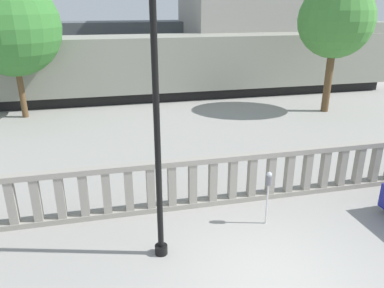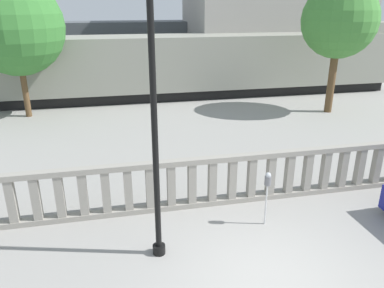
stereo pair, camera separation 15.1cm
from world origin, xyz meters
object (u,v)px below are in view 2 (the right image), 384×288
object	(u,v)px
train_near	(193,65)
train_far	(115,48)
lamppost	(152,55)
parking_meter	(268,184)
tree_right	(15,27)
tree_left	(340,21)

from	to	relation	value
train_near	train_far	size ratio (longest dim) A/B	1.09
lamppost	train_far	size ratio (longest dim) A/B	0.32
parking_meter	tree_right	distance (m)	13.53
train_near	train_far	bearing A→B (deg)	119.62
lamppost	parking_meter	size ratio (longest dim) A/B	5.07
parking_meter	tree_right	world-z (taller)	tree_right
tree_left	tree_right	bearing A→B (deg)	170.86
tree_left	lamppost	bearing A→B (deg)	-135.94
train_near	tree_right	size ratio (longest dim) A/B	3.88
train_far	tree_left	xyz separation A→B (m)	(9.87, -11.87, 2.27)
parking_meter	lamppost	bearing A→B (deg)	-167.63
tree_right	parking_meter	bearing A→B (deg)	-56.46
lamppost	train_near	size ratio (longest dim) A/B	0.29
lamppost	train_near	distance (m)	14.68
parking_meter	train_near	world-z (taller)	train_near
lamppost	tree_right	distance (m)	12.49
parking_meter	tree_right	xyz separation A→B (m)	(-7.30, 11.01, 2.96)
train_near	tree_left	bearing A→B (deg)	-38.96
lamppost	tree_right	xyz separation A→B (m)	(-4.64, 11.59, -0.14)
lamppost	tree_left	xyz separation A→B (m)	(9.61, 9.30, 0.08)
tree_right	tree_left	bearing A→B (deg)	-9.14
lamppost	train_far	distance (m)	21.28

